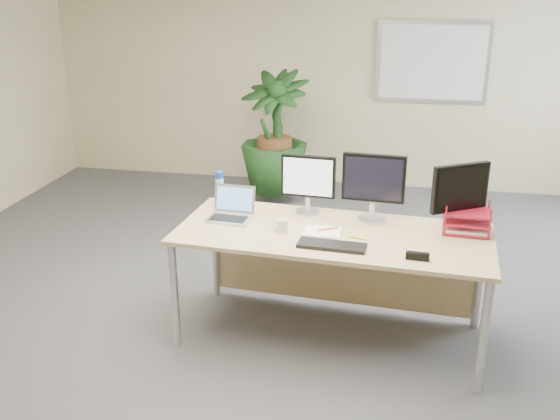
% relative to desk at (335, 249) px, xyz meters
% --- Properties ---
extents(floor, '(8.00, 8.00, 0.00)m').
position_rel_desk_xyz_m(floor, '(-0.46, -0.45, -0.65)').
color(floor, '#4C4C52').
rests_on(floor, ground).
extents(back_wall, '(7.00, 0.04, 2.70)m').
position_rel_desk_xyz_m(back_wall, '(-0.46, 3.55, 0.70)').
color(back_wall, '#C3B58A').
rests_on(back_wall, floor).
extents(whiteboard, '(1.30, 0.04, 0.95)m').
position_rel_desk_xyz_m(whiteboard, '(0.74, 3.52, 0.90)').
color(whiteboard, silver).
rests_on(whiteboard, back_wall).
extents(desk, '(2.23, 1.07, 0.83)m').
position_rel_desk_xyz_m(desk, '(0.00, 0.00, 0.00)').
color(desk, tan).
rests_on(desk, floor).
extents(floor_plant, '(1.04, 1.04, 1.50)m').
position_rel_desk_xyz_m(floor_plant, '(-0.98, 2.67, 0.10)').
color(floor_plant, '#133412').
rests_on(floor_plant, floor).
extents(monitor_left, '(0.40, 0.18, 0.45)m').
position_rel_desk_xyz_m(monitor_left, '(-0.23, 0.20, 0.43)').
color(monitor_left, silver).
rests_on(monitor_left, desk).
extents(monitor_right, '(0.45, 0.20, 0.50)m').
position_rel_desk_xyz_m(monitor_right, '(0.24, 0.14, 0.46)').
color(monitor_right, silver).
rests_on(monitor_right, desk).
extents(monitor_dark, '(0.39, 0.25, 0.48)m').
position_rel_desk_xyz_m(monitor_dark, '(0.83, 0.07, 0.45)').
color(monitor_dark, silver).
rests_on(monitor_dark, desk).
extents(laptop, '(0.33, 0.29, 0.22)m').
position_rel_desk_xyz_m(laptop, '(-0.77, 0.02, 0.24)').
color(laptop, '#B3B4B8').
rests_on(laptop, desk).
extents(keyboard, '(0.46, 0.18, 0.02)m').
position_rel_desk_xyz_m(keyboard, '(0.01, -0.38, 0.19)').
color(keyboard, black).
rests_on(keyboard, desk).
extents(coffee_mug, '(0.12, 0.08, 0.09)m').
position_rel_desk_xyz_m(coffee_mug, '(-0.36, -0.18, 0.22)').
color(coffee_mug, silver).
rests_on(coffee_mug, desk).
extents(spiral_notebook, '(0.26, 0.20, 0.01)m').
position_rel_desk_xyz_m(spiral_notebook, '(-0.08, -0.14, 0.18)').
color(spiral_notebook, white).
rests_on(spiral_notebook, desk).
extents(orange_pen, '(0.13, 0.08, 0.01)m').
position_rel_desk_xyz_m(orange_pen, '(-0.05, -0.11, 0.20)').
color(orange_pen, orange).
rests_on(orange_pen, spiral_notebook).
extents(yellow_highlighter, '(0.13, 0.05, 0.02)m').
position_rel_desk_xyz_m(yellow_highlighter, '(0.17, -0.20, 0.19)').
color(yellow_highlighter, '#F8FF1A').
rests_on(yellow_highlighter, desk).
extents(water_bottle, '(0.07, 0.07, 0.26)m').
position_rel_desk_xyz_m(water_bottle, '(-0.94, 0.30, 0.30)').
color(water_bottle, silver).
rests_on(water_bottle, desk).
extents(letter_tray, '(0.33, 0.26, 0.15)m').
position_rel_desk_xyz_m(letter_tray, '(0.89, 0.05, 0.25)').
color(letter_tray, maroon).
rests_on(letter_tray, desk).
extents(stapler, '(0.15, 0.05, 0.05)m').
position_rel_desk_xyz_m(stapler, '(0.56, -0.47, 0.20)').
color(stapler, black).
rests_on(stapler, desk).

